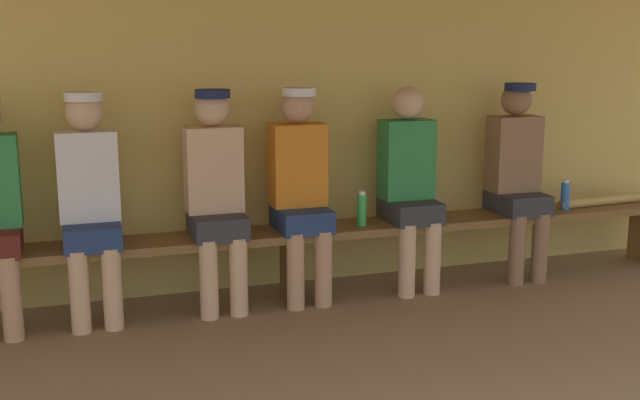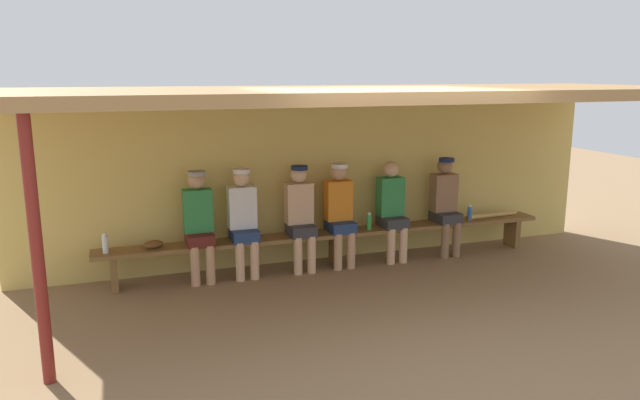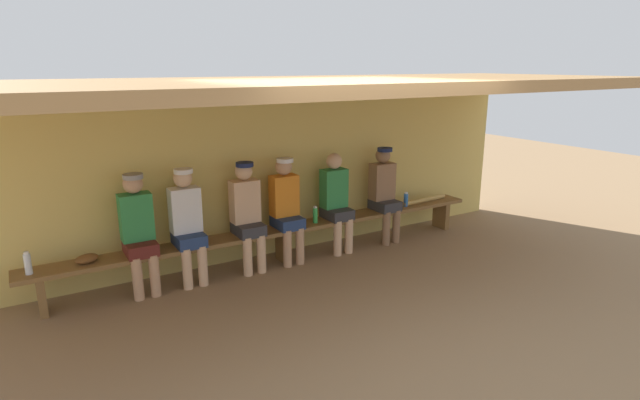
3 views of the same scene
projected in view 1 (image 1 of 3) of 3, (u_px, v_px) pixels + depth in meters
back_wall at (272, 121)px, 5.23m from camera, size 8.00×0.20×2.20m
bench at (292, 241)px, 4.95m from camera, size 6.00×0.36×0.46m
player_middle at (409, 180)px, 5.14m from camera, size 0.34×0.42×1.34m
player_in_blue at (89, 197)px, 4.51m from camera, size 0.34×0.42×1.34m
player_in_red at (216, 189)px, 4.74m from camera, size 0.34×0.42×1.34m
player_shirtless_tan at (300, 184)px, 4.90m from camera, size 0.34×0.42×1.34m
player_in_white at (517, 171)px, 5.39m from camera, size 0.34×0.42×1.34m
water_bottle_clear at (565, 195)px, 5.50m from camera, size 0.06×0.06×0.21m
water_bottle_blue at (362, 209)px, 5.02m from camera, size 0.06×0.06×0.23m
baseball_bat at (608, 200)px, 5.67m from camera, size 0.85×0.13×0.07m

